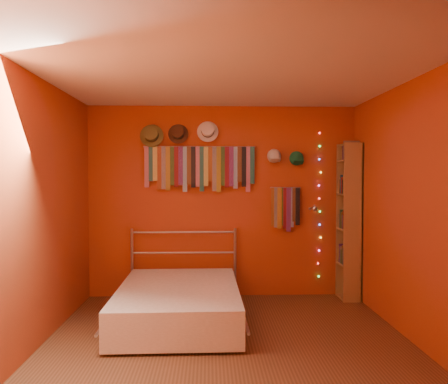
{
  "coord_description": "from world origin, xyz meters",
  "views": [
    {
      "loc": [
        -0.18,
        -3.99,
        1.58
      ],
      "look_at": [
        -0.01,
        0.9,
        1.4
      ],
      "focal_mm": 35.0,
      "sensor_mm": 36.0,
      "label": 1
    }
  ],
  "objects": [
    {
      "name": "bed",
      "position": [
        -0.51,
        0.7,
        0.21
      ],
      "size": [
        1.38,
        1.88,
        0.91
      ],
      "rotation": [
        0.0,
        0.0,
        0.01
      ],
      "color": "#A7A7AC",
      "rests_on": "ground"
    },
    {
      "name": "fedora_brown",
      "position": [
        -0.57,
        1.66,
        2.14
      ],
      "size": [
        0.26,
        0.14,
        0.26
      ],
      "rotation": [
        1.36,
        0.0,
        0.0
      ],
      "color": "#432618",
      "rests_on": "back_wall"
    },
    {
      "name": "fedora_olive",
      "position": [
        -0.92,
        1.65,
        2.11
      ],
      "size": [
        0.3,
        0.16,
        0.3
      ],
      "rotation": [
        1.36,
        0.0,
        0.0
      ],
      "color": "brown",
      "rests_on": "back_wall"
    },
    {
      "name": "left_wall",
      "position": [
        -1.75,
        0.0,
        1.25
      ],
      "size": [
        0.02,
        3.5,
        2.5
      ],
      "primitive_type": "cube",
      "color": "#A82F1B",
      "rests_on": "ground"
    },
    {
      "name": "bookshelf",
      "position": [
        1.66,
        1.53,
        1.02
      ],
      "size": [
        0.25,
        0.34,
        2.0
      ],
      "color": "#A28349",
      "rests_on": "ground"
    },
    {
      "name": "cap_green",
      "position": [
        0.97,
        1.7,
        1.82
      ],
      "size": [
        0.18,
        0.23,
        0.18
      ],
      "color": "#166639",
      "rests_on": "back_wall"
    },
    {
      "name": "tie_rack",
      "position": [
        -0.3,
        1.68,
        1.71
      ],
      "size": [
        1.45,
        0.03,
        0.6
      ],
      "color": "#A7A7AC",
      "rests_on": "back_wall"
    },
    {
      "name": "reading_lamp",
      "position": [
        1.16,
        1.52,
        1.17
      ],
      "size": [
        0.07,
        0.3,
        0.09
      ],
      "color": "#A7A7AC",
      "rests_on": "back_wall"
    },
    {
      "name": "fedora_white",
      "position": [
        -0.19,
        1.66,
        2.17
      ],
      "size": [
        0.28,
        0.15,
        0.27
      ],
      "rotation": [
        1.36,
        0.0,
        0.0
      ],
      "color": "white",
      "rests_on": "back_wall"
    },
    {
      "name": "ground",
      "position": [
        0.0,
        0.0,
        0.0
      ],
      "size": [
        3.5,
        3.5,
        0.0
      ],
      "primitive_type": "plane",
      "color": "#53321C",
      "rests_on": "ground"
    },
    {
      "name": "ceiling",
      "position": [
        0.0,
        0.0,
        2.5
      ],
      "size": [
        3.5,
        3.5,
        0.02
      ],
      "primitive_type": "cube",
      "color": "white",
      "rests_on": "back_wall"
    },
    {
      "name": "cap_white",
      "position": [
        0.67,
        1.7,
        1.85
      ],
      "size": [
        0.18,
        0.23,
        0.18
      ],
      "color": "silver",
      "rests_on": "back_wall"
    },
    {
      "name": "right_wall",
      "position": [
        1.75,
        0.0,
        1.25
      ],
      "size": [
        0.02,
        3.5,
        2.5
      ],
      "primitive_type": "cube",
      "color": "#A82F1B",
      "rests_on": "ground"
    },
    {
      "name": "small_tie_rack",
      "position": [
        0.82,
        1.68,
        1.18
      ],
      "size": [
        0.4,
        0.03,
        0.58
      ],
      "color": "#A7A7AC",
      "rests_on": "back_wall"
    },
    {
      "name": "fairy_lights",
      "position": [
        1.28,
        1.71,
        1.2
      ],
      "size": [
        0.06,
        0.02,
        1.92
      ],
      "color": "#FF3333",
      "rests_on": "back_wall"
    },
    {
      "name": "back_wall",
      "position": [
        0.0,
        1.75,
        1.25
      ],
      "size": [
        3.5,
        0.02,
        2.5
      ],
      "primitive_type": "cube",
      "color": "#A82F1B",
      "rests_on": "ground"
    }
  ]
}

